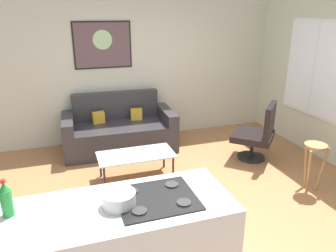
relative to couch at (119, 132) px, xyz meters
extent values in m
cube|color=#A1693F|center=(0.46, -1.93, -0.33)|extent=(6.40, 6.40, 0.04)
cube|color=beige|center=(0.46, 0.49, 1.09)|extent=(6.40, 0.05, 2.80)
cube|color=#2E2C2F|center=(0.00, -0.05, -0.08)|extent=(1.53, 0.95, 0.46)
cube|color=#2E2C2F|center=(0.01, 0.32, 0.39)|extent=(1.51, 0.21, 0.48)
cube|color=#2E2C2F|center=(-0.84, -0.02, 0.02)|extent=(0.21, 0.91, 0.65)
cube|color=#2E2C2F|center=(0.84, -0.07, 0.02)|extent=(0.21, 0.91, 0.65)
cube|color=gold|center=(-0.33, 0.13, 0.25)|extent=(0.21, 0.13, 0.20)
cube|color=gold|center=(0.33, 0.11, 0.25)|extent=(0.22, 0.14, 0.20)
cube|color=silver|center=(0.02, -1.16, 0.06)|extent=(1.07, 0.52, 0.02)
cylinder|color=#232326|center=(-0.46, -1.38, -0.13)|extent=(0.03, 0.03, 0.36)
cylinder|color=#232326|center=(0.51, -1.38, -0.13)|extent=(0.03, 0.03, 0.36)
cylinder|color=#232326|center=(-0.46, -0.95, -0.13)|extent=(0.03, 0.03, 0.36)
cylinder|color=#232326|center=(0.51, -0.95, -0.13)|extent=(0.03, 0.03, 0.36)
cylinder|color=black|center=(1.96, -1.09, -0.29)|extent=(0.44, 0.44, 0.04)
cylinder|color=black|center=(1.96, -1.09, -0.09)|extent=(0.06, 0.06, 0.36)
cube|color=black|center=(1.96, -1.09, 0.08)|extent=(0.87, 0.87, 0.10)
cube|color=black|center=(2.13, -1.26, 0.38)|extent=(0.49, 0.51, 0.50)
cylinder|color=#A07747|center=(2.17, -2.21, 0.34)|extent=(0.29, 0.29, 0.03)
cylinder|color=#A07747|center=(2.17, -2.09, 0.01)|extent=(0.04, 0.12, 0.63)
cylinder|color=#A07747|center=(2.06, -2.27, 0.01)|extent=(0.12, 0.09, 0.63)
cylinder|color=#A07747|center=(2.28, -2.27, 0.01)|extent=(0.12, 0.09, 0.63)
cube|color=black|center=(-0.26, -3.19, 0.62)|extent=(0.60, 0.52, 0.01)
cylinder|color=#2D2D2D|center=(-0.43, -3.33, 0.64)|extent=(0.11, 0.11, 0.01)
cylinder|color=#2D2D2D|center=(-0.09, -3.33, 0.64)|extent=(0.11, 0.11, 0.01)
cylinder|color=#2D2D2D|center=(-0.43, -3.05, 0.64)|extent=(0.11, 0.11, 0.01)
cylinder|color=#2D2D2D|center=(-0.09, -3.05, 0.64)|extent=(0.11, 0.11, 0.01)
cylinder|color=#228933|center=(-1.32, -3.06, 0.72)|extent=(0.08, 0.08, 0.20)
cone|color=#228933|center=(-1.32, -3.06, 0.85)|extent=(0.07, 0.07, 0.06)
cylinder|color=red|center=(-1.32, -3.06, 0.89)|extent=(0.03, 0.03, 0.02)
cylinder|color=silver|center=(-0.55, -3.19, 0.63)|extent=(0.14, 0.14, 0.01)
cylinder|color=silver|center=(-0.55, -3.19, 0.67)|extent=(0.25, 0.25, 0.11)
cube|color=black|center=(-0.13, 0.46, 1.43)|extent=(0.98, 0.01, 0.79)
cube|color=brown|center=(-0.13, 0.45, 1.43)|extent=(0.93, 0.02, 0.74)
cylinder|color=#A2CB90|center=(-0.13, 0.44, 1.51)|extent=(0.32, 0.01, 0.32)
cube|color=silver|center=(3.05, -1.03, 1.09)|extent=(0.02, 1.31, 1.55)
cube|color=white|center=(3.04, -1.03, 1.09)|extent=(0.01, 1.23, 1.47)
cube|color=silver|center=(3.04, -1.03, 1.09)|extent=(0.01, 0.04, 1.47)
camera|label=1|loc=(-0.86, -5.27, 1.99)|focal=34.76mm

